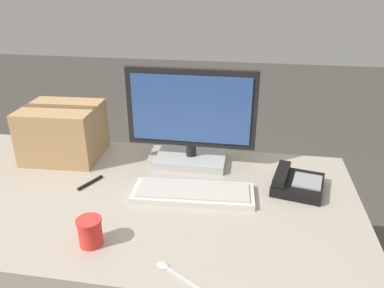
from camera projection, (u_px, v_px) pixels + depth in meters
name	position (u px, v px, depth m)	size (l,w,h in m)	color
office_desk	(125.00, 269.00, 1.58)	(1.80, 0.90, 0.75)	#A89E8E
monitor	(191.00, 122.00, 1.58)	(0.55, 0.21, 0.42)	#B7B7B7
keyboard	(193.00, 193.00, 1.40)	(0.46, 0.19, 0.03)	beige
desk_phone	(296.00, 183.00, 1.44)	(0.22, 0.22, 0.07)	black
paper_cup_right	(90.00, 232.00, 1.13)	(0.08, 0.08, 0.09)	red
spoon	(170.00, 270.00, 1.05)	(0.14, 0.09, 0.00)	silver
cardboard_box	(63.00, 132.00, 1.67)	(0.33, 0.30, 0.24)	tan
pen_marker	(90.00, 183.00, 1.48)	(0.06, 0.12, 0.01)	black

